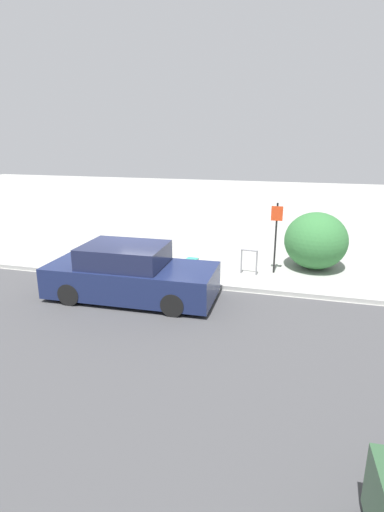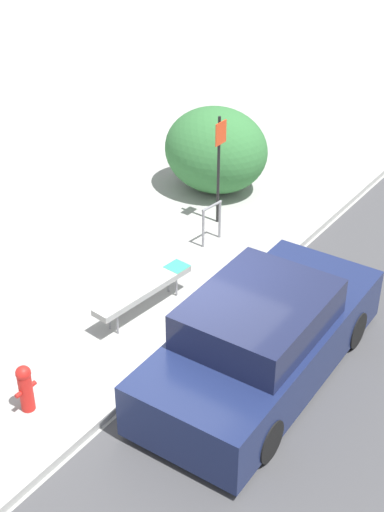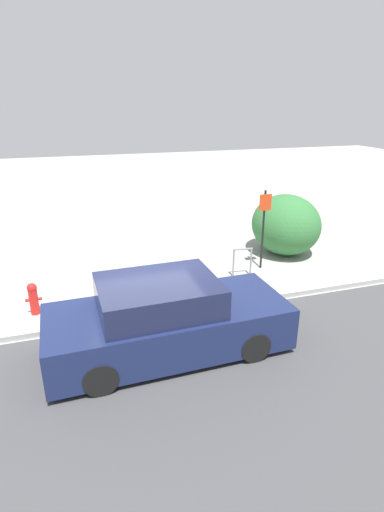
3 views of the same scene
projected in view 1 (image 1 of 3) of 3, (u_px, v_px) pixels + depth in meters
name	position (u px, v px, depth m)	size (l,w,h in m)	color
ground_plane	(146.00, 281.00, 12.31)	(60.00, 60.00, 0.00)	#9E9E99
road_strip	(46.00, 372.00, 7.55)	(60.00, 10.00, 0.01)	#424244
curb	(146.00, 279.00, 12.29)	(60.00, 0.20, 0.13)	#A8A8A3
bench	(168.00, 258.00, 13.12)	(2.07, 0.55, 0.51)	gray
bike_rack	(249.00, 259.00, 12.80)	(0.55, 0.11, 0.83)	gray
sign_post	(276.00, 232.00, 12.68)	(0.36, 0.08, 2.30)	black
fire_hydrant	(90.00, 254.00, 13.72)	(0.36, 0.22, 0.77)	red
shrub_hedge	(316.00, 241.00, 13.33)	(2.07, 2.36, 1.89)	#337038
parked_car_near	(130.00, 274.00, 10.86)	(4.62, 1.97, 1.50)	black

